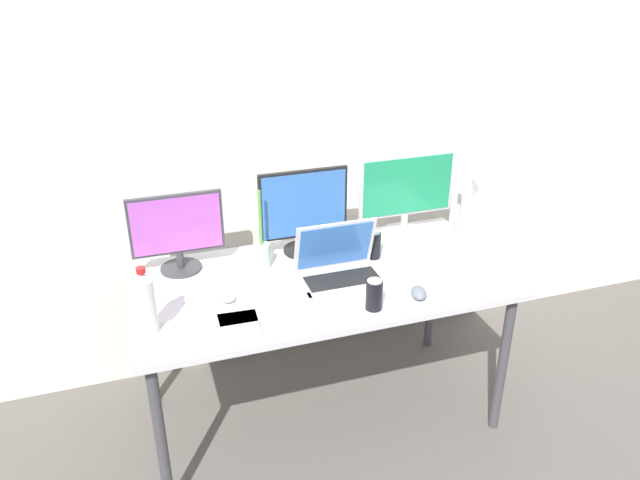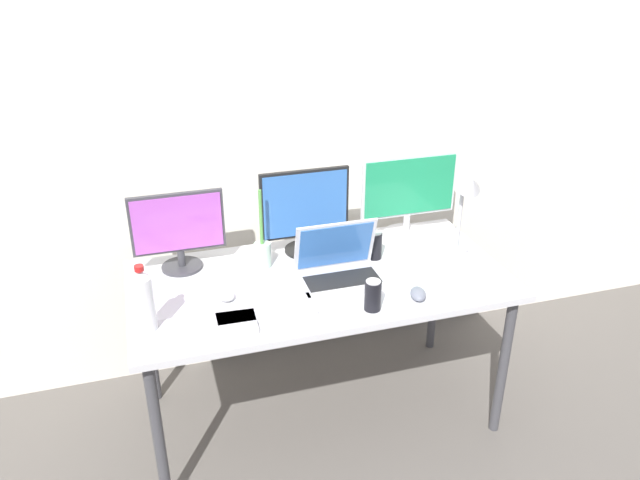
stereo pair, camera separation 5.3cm
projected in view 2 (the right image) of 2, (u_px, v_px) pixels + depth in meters
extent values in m
plane|color=#5B5651|center=(320.00, 412.00, 2.98)|extent=(16.00, 16.00, 0.00)
cube|color=silver|center=(284.00, 114.00, 2.91)|extent=(7.00, 0.08, 2.60)
cylinder|color=#424247|center=(158.00, 437.00, 2.35)|extent=(0.04, 0.04, 0.71)
cylinder|color=#424247|center=(503.00, 366.00, 2.73)|extent=(0.04, 0.04, 0.71)
cylinder|color=#424247|center=(149.00, 338.00, 2.92)|extent=(0.04, 0.04, 0.71)
cylinder|color=#424247|center=(435.00, 291.00, 3.31)|extent=(0.04, 0.04, 0.71)
cube|color=silver|center=(320.00, 281.00, 2.66)|extent=(1.60, 0.79, 0.03)
cylinder|color=#38383D|center=(182.00, 266.00, 2.73)|extent=(0.18, 0.18, 0.01)
cylinder|color=#38383D|center=(181.00, 258.00, 2.71)|extent=(0.03, 0.03, 0.07)
cube|color=#38383D|center=(177.00, 223.00, 2.64)|extent=(0.40, 0.02, 0.27)
cube|color=#A54CB2|center=(178.00, 224.00, 2.63)|extent=(0.37, 0.01, 0.24)
cylinder|color=black|center=(305.00, 250.00, 2.88)|extent=(0.19, 0.19, 0.01)
cylinder|color=black|center=(305.00, 242.00, 2.86)|extent=(0.03, 0.03, 0.07)
cube|color=black|center=(305.00, 204.00, 2.78)|extent=(0.41, 0.02, 0.32)
cube|color=#3366B2|center=(306.00, 205.00, 2.76)|extent=(0.38, 0.01, 0.29)
cylinder|color=silver|center=(406.00, 233.00, 3.03)|extent=(0.21, 0.21, 0.01)
cylinder|color=silver|center=(406.00, 223.00, 3.01)|extent=(0.03, 0.03, 0.09)
cube|color=silver|center=(409.00, 186.00, 2.92)|extent=(0.47, 0.02, 0.30)
cube|color=#1E8C59|center=(410.00, 187.00, 2.91)|extent=(0.45, 0.01, 0.27)
cube|color=silver|center=(341.00, 280.00, 2.62)|extent=(0.35, 0.24, 0.02)
cube|color=black|center=(342.00, 279.00, 2.60)|extent=(0.31, 0.13, 0.00)
cube|color=silver|center=(335.00, 245.00, 2.64)|extent=(0.35, 0.08, 0.23)
cube|color=#3366B2|center=(335.00, 246.00, 2.63)|extent=(0.32, 0.06, 0.21)
cube|color=#B2B2B7|center=(265.00, 310.00, 2.41)|extent=(0.39, 0.15, 0.02)
cube|color=#B2B2B7|center=(203.00, 328.00, 2.30)|extent=(0.41, 0.17, 0.02)
ellipsoid|color=slate|center=(418.00, 294.00, 2.50)|extent=(0.09, 0.11, 0.04)
ellipsoid|color=silver|center=(225.00, 295.00, 2.49)|extent=(0.09, 0.11, 0.04)
cylinder|color=silver|center=(145.00, 306.00, 2.24)|extent=(0.07, 0.07, 0.23)
cone|color=silver|center=(140.00, 274.00, 2.18)|extent=(0.07, 0.07, 0.03)
cylinder|color=red|center=(139.00, 268.00, 2.17)|extent=(0.03, 0.03, 0.02)
cylinder|color=black|center=(373.00, 296.00, 2.41)|extent=(0.07, 0.07, 0.12)
cylinder|color=silver|center=(373.00, 282.00, 2.38)|extent=(0.06, 0.06, 0.00)
cylinder|color=black|center=(375.00, 246.00, 2.79)|extent=(0.07, 0.07, 0.12)
cylinder|color=silver|center=(375.00, 233.00, 2.76)|extent=(0.06, 0.06, 0.00)
cylinder|color=#B2D1B7|center=(263.00, 255.00, 2.72)|extent=(0.07, 0.07, 0.11)
cylinder|color=#519342|center=(261.00, 217.00, 2.64)|extent=(0.01, 0.01, 0.25)
cylinder|color=#B7B7BC|center=(456.00, 248.00, 2.89)|extent=(0.11, 0.11, 0.01)
cylinder|color=#B7B7BC|center=(460.00, 217.00, 2.82)|extent=(0.02, 0.02, 0.30)
cone|color=#B7B7BC|center=(471.00, 184.00, 2.69)|extent=(0.11, 0.12, 0.11)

